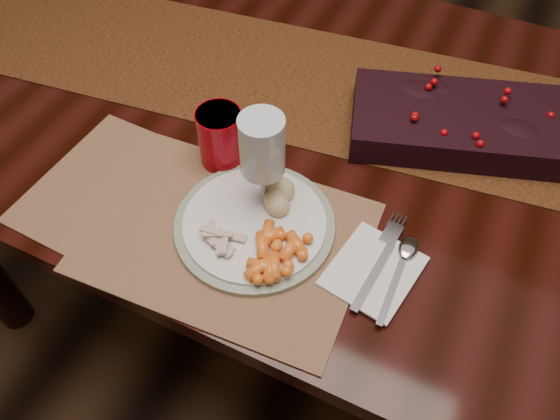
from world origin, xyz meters
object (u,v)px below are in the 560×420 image
at_px(napkin, 374,271).
at_px(red_cup, 221,137).
at_px(dining_table, 335,236).
at_px(dinner_plate, 255,224).
at_px(centerpiece, 458,119).
at_px(mashed_potatoes, 283,196).
at_px(turkey_shreds, 220,239).
at_px(baby_carrots, 268,251).
at_px(placemat_main, 227,237).
at_px(wine_glass, 263,167).

relative_size(napkin, red_cup, 1.31).
xyz_separation_m(dining_table, dinner_plate, (-0.06, -0.30, 0.39)).
xyz_separation_m(centerpiece, red_cup, (-0.36, -0.24, 0.02)).
height_order(dining_table, mashed_potatoes, mashed_potatoes).
relative_size(turkey_shreds, red_cup, 0.60).
distance_m(baby_carrots, turkey_shreds, 0.08).
xyz_separation_m(napkin, red_cup, (-0.33, 0.11, 0.05)).
bearing_deg(dinner_plate, centerpiece, 55.92).
bearing_deg(turkey_shreds, dinner_plate, 62.47).
relative_size(placemat_main, wine_glass, 2.25).
bearing_deg(wine_glass, dining_table, 75.85).
distance_m(centerpiece, dinner_plate, 0.43).
distance_m(placemat_main, dinner_plate, 0.05).
bearing_deg(turkey_shreds, napkin, 14.42).
bearing_deg(napkin, dinner_plate, -169.58).
height_order(dining_table, turkey_shreds, turkey_shreds).
distance_m(mashed_potatoes, turkey_shreds, 0.12).
xyz_separation_m(dining_table, centerpiece, (0.19, 0.06, 0.42)).
height_order(turkey_shreds, wine_glass, wine_glass).
distance_m(napkin, red_cup, 0.35).
bearing_deg(dining_table, napkin, -63.16).
distance_m(placemat_main, napkin, 0.24).
distance_m(placemat_main, wine_glass, 0.13).
relative_size(dining_table, centerpiece, 4.65).
height_order(turkey_shreds, napkin, turkey_shreds).
height_order(turkey_shreds, red_cup, red_cup).
bearing_deg(red_cup, wine_glass, -28.75).
xyz_separation_m(centerpiece, dinner_plate, (-0.24, -0.36, -0.03)).
relative_size(dining_table, baby_carrots, 18.09).
xyz_separation_m(dinner_plate, napkin, (0.21, 0.00, -0.00)).
bearing_deg(mashed_potatoes, wine_glass, -176.22).
relative_size(dining_table, dinner_plate, 6.80).
bearing_deg(mashed_potatoes, placemat_main, -124.45).
relative_size(baby_carrots, wine_glass, 0.50).
relative_size(placemat_main, red_cup, 4.08).
bearing_deg(turkey_shreds, red_cup, 118.30).
relative_size(placemat_main, napkin, 3.11).
relative_size(dinner_plate, napkin, 1.85).
xyz_separation_m(baby_carrots, wine_glass, (-0.06, 0.10, 0.07)).
height_order(baby_carrots, napkin, baby_carrots).
bearing_deg(dining_table, wine_glass, -104.15).
relative_size(placemat_main, baby_carrots, 4.47).
bearing_deg(dinner_plate, placemat_main, -131.82).
xyz_separation_m(dining_table, napkin, (0.15, -0.30, 0.38)).
height_order(baby_carrots, wine_glass, wine_glass).
bearing_deg(turkey_shreds, wine_glass, 77.52).
relative_size(centerpiece, dinner_plate, 1.46).
relative_size(dining_table, wine_glass, 9.11).
bearing_deg(napkin, placemat_main, -161.04).
relative_size(centerpiece, baby_carrots, 3.89).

